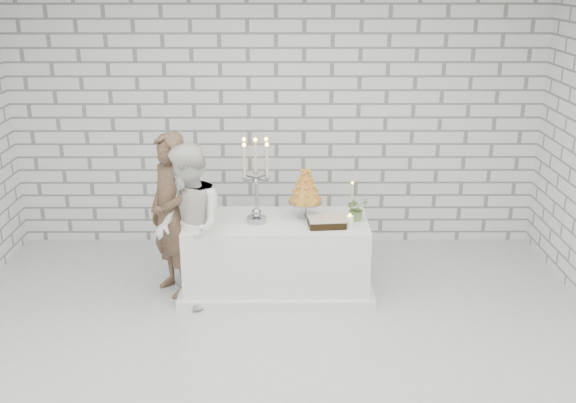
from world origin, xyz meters
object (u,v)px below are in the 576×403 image
at_px(bride, 189,227).
at_px(croquembouche, 306,192).
at_px(candelabra, 256,181).
at_px(groom, 171,215).
at_px(cake_table, 277,255).

bearing_deg(bride, croquembouche, 86.96).
height_order(bride, candelabra, candelabra).
distance_m(bride, croquembouche, 1.19).
xyz_separation_m(bride, candelabra, (0.62, 0.25, 0.38)).
height_order(groom, bride, groom).
bearing_deg(groom, bride, 0.08).
relative_size(bride, candelabra, 1.88).
height_order(cake_table, candelabra, candelabra).
bearing_deg(candelabra, bride, -158.21).
xyz_separation_m(groom, bride, (0.21, -0.25, -0.03)).
relative_size(candelabra, croquembouche, 1.59).
relative_size(groom, candelabra, 1.95).
bearing_deg(bride, candelabra, 90.09).
xyz_separation_m(cake_table, candelabra, (-0.19, -0.05, 0.80)).
bearing_deg(cake_table, croquembouche, 14.82).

